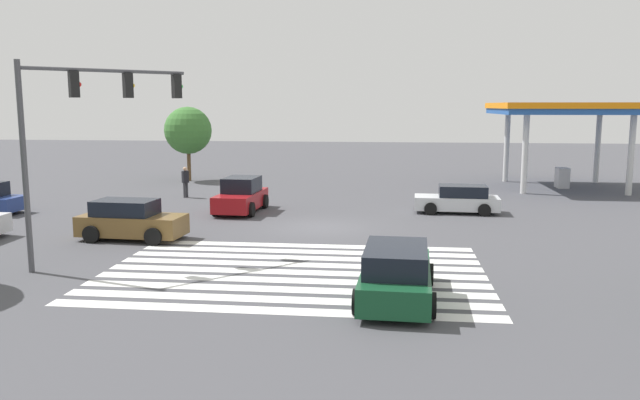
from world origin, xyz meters
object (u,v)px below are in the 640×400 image
at_px(car_0, 241,196).
at_px(pedestrian, 185,180).
at_px(traffic_signal_mast, 82,117).
at_px(car_2, 396,274).
at_px(tree_corner_a, 188,131).
at_px(car_3, 458,200).
at_px(car_4, 130,221).

relative_size(car_0, pedestrian, 2.42).
distance_m(traffic_signal_mast, pedestrian, 15.64).
height_order(traffic_signal_mast, car_2, traffic_signal_mast).
distance_m(car_2, tree_corner_a, 29.70).
distance_m(traffic_signal_mast, car_3, 18.19).
bearing_deg(car_2, traffic_signal_mast, 76.41).
bearing_deg(tree_corner_a, car_4, -78.45).
bearing_deg(tree_corner_a, car_2, -61.01).
bearing_deg(car_2, tree_corner_a, 31.30).
xyz_separation_m(car_4, pedestrian, (-1.54, 11.28, 0.24)).
height_order(car_2, pedestrian, pedestrian).
distance_m(car_0, car_2, 15.53).
relative_size(car_4, pedestrian, 2.37).
height_order(car_0, pedestrian, pedestrian).
bearing_deg(car_0, tree_corner_a, -148.46).
xyz_separation_m(traffic_signal_mast, car_0, (2.63, 10.63, -4.11)).
distance_m(traffic_signal_mast, tree_corner_a, 23.35).
xyz_separation_m(car_2, tree_corner_a, (-14.33, 25.86, 2.79)).
xyz_separation_m(car_0, tree_corner_a, (-6.73, 12.32, 2.74)).
xyz_separation_m(pedestrian, tree_corner_a, (-2.38, 7.90, 2.53)).
relative_size(pedestrian, tree_corner_a, 0.34).
distance_m(traffic_signal_mast, car_2, 11.42).
bearing_deg(car_3, car_2, 79.98).
bearing_deg(traffic_signal_mast, car_0, 31.09).
bearing_deg(pedestrian, car_3, 29.64).
bearing_deg(pedestrian, traffic_signal_mast, -40.83).
distance_m(car_2, car_4, 12.37).
relative_size(car_4, tree_corner_a, 0.81).
bearing_deg(car_3, car_4, 32.16).
relative_size(car_0, tree_corner_a, 0.83).
height_order(traffic_signal_mast, car_4, traffic_signal_mast).
distance_m(car_2, car_3, 14.82).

